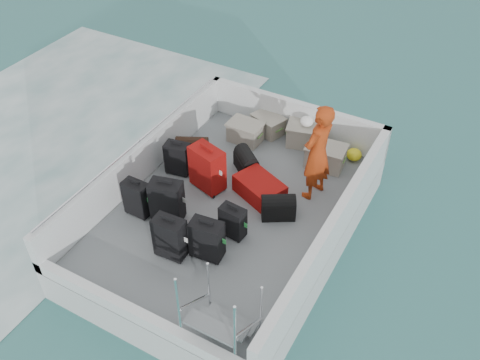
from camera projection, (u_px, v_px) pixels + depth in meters
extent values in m
plane|color=#195757|center=(231.00, 235.00, 9.07)|extent=(160.00, 160.00, 0.00)
plane|color=white|center=(26.00, 151.00, 10.85)|extent=(10.00, 10.00, 0.00)
cube|color=silver|center=(231.00, 223.00, 8.88)|extent=(3.60, 5.00, 0.60)
cube|color=slate|center=(231.00, 209.00, 8.67)|extent=(3.30, 4.70, 0.02)
cube|color=white|center=(142.00, 160.00, 9.08)|extent=(0.14, 5.00, 0.70)
cube|color=white|center=(333.00, 231.00, 7.80)|extent=(0.14, 5.00, 0.70)
cube|color=white|center=(295.00, 117.00, 10.05)|extent=(3.60, 0.14, 0.70)
cube|color=white|center=(138.00, 315.00, 6.99)|extent=(3.60, 0.14, 0.20)
cylinder|color=silver|center=(139.00, 141.00, 8.82)|extent=(0.04, 4.80, 0.04)
cube|color=black|center=(137.00, 199.00, 8.38)|extent=(0.41, 0.24, 0.63)
cube|color=black|center=(178.00, 159.00, 9.18)|extent=(0.45, 0.32, 0.60)
cube|color=black|center=(170.00, 238.00, 7.70)|extent=(0.47, 0.29, 0.70)
cube|color=black|center=(167.00, 201.00, 8.26)|extent=(0.56, 0.41, 0.73)
cube|color=#940C0B|center=(207.00, 169.00, 8.83)|extent=(0.64, 0.49, 0.78)
cube|color=black|center=(207.00, 240.00, 7.70)|extent=(0.50, 0.33, 0.65)
cube|color=black|center=(233.00, 222.00, 8.05)|extent=(0.41, 0.25, 0.55)
cube|color=#940C0B|center=(260.00, 188.00, 8.81)|extent=(0.95, 0.80, 0.32)
cube|color=gray|center=(245.00, 133.00, 9.97)|extent=(0.60, 0.42, 0.36)
cube|color=gray|center=(268.00, 125.00, 10.18)|extent=(0.65, 0.54, 0.34)
cube|color=gray|center=(305.00, 135.00, 9.87)|extent=(0.74, 0.59, 0.39)
cube|color=gray|center=(325.00, 157.00, 9.39)|extent=(0.69, 0.50, 0.39)
ellipsoid|color=yellow|center=(354.00, 155.00, 9.58)|extent=(0.28, 0.26, 0.22)
ellipsoid|color=white|center=(307.00, 123.00, 9.69)|extent=(0.24, 0.24, 0.18)
imported|color=#E74715|center=(317.00, 153.00, 8.40)|extent=(0.54, 0.71, 1.71)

